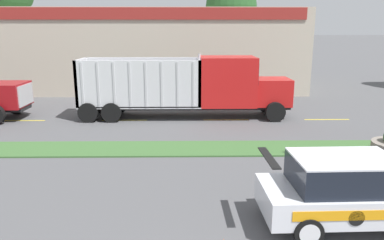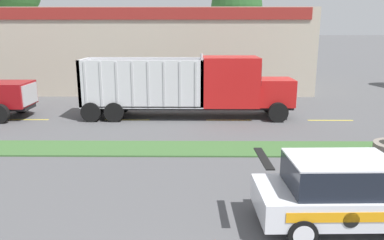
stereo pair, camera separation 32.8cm
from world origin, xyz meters
The scene contains 9 objects.
grass_verge centered at (0.00, 10.31, 0.03)m, with size 120.00×1.93×0.06m, color #3D6633.
centre_line_2 centered at (-9.28, 15.27, 0.00)m, with size 2.40×0.14×0.01m, color yellow.
centre_line_3 centered at (-3.88, 15.27, 0.00)m, with size 2.40×0.14×0.01m, color yellow.
centre_line_4 centered at (1.52, 15.27, 0.00)m, with size 2.40×0.14×0.01m, color yellow.
centre_line_5 centered at (6.92, 15.27, 0.00)m, with size 2.40×0.14×0.01m, color yellow.
dump_truck_lead centered at (0.51, 16.01, 1.66)m, with size 11.32×2.57×3.50m.
rally_car centered at (3.36, 4.33, 0.89)m, with size 4.45×2.11×1.78m.
store_building_backdrop centered at (-3.99, 28.25, 3.09)m, with size 24.45×12.10×6.18m.
tree_behind_centre centered at (3.19, 28.64, 6.99)m, with size 4.27×4.27×9.78m.
Camera 1 is at (-0.58, -4.03, 4.71)m, focal length 35.00 mm.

